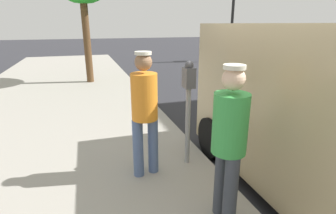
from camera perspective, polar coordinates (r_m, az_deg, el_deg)
The scene contains 4 objects.
ground_plane at distance 4.26m, azimuth 26.10°, elevation -14.61°, with size 80.00×80.00×0.00m, color #2D2D33.
parking_meter_near at distance 3.69m, azimuth 4.44°, elevation 2.37°, with size 0.14×0.18×1.52m.
pedestrian_in_orange at distance 3.42m, azimuth -5.08°, elevation -0.15°, with size 0.36×0.34×1.67m.
pedestrian_in_green at distance 2.63m, azimuth 13.08°, elevation -6.51°, with size 0.34×0.36×1.65m.
Camera 1 is at (2.72, 2.49, 2.14)m, focal length 28.18 mm.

